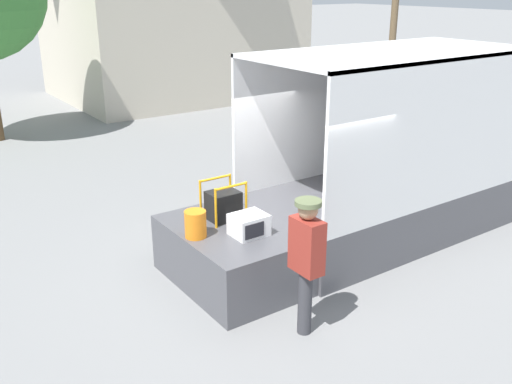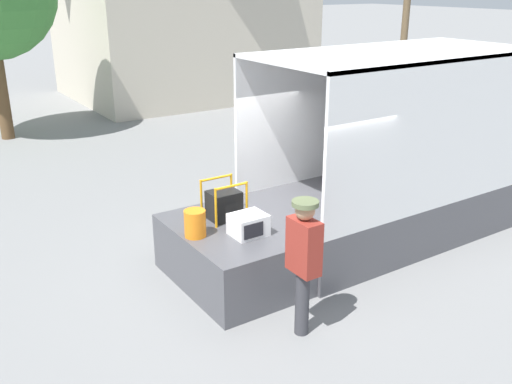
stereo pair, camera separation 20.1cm
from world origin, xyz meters
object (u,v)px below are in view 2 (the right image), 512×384
at_px(microwave, 248,225).
at_px(portable_generator, 225,204).
at_px(orange_bucket, 195,223).
at_px(box_truck, 450,164).
at_px(worker_person, 304,254).

height_order(microwave, portable_generator, portable_generator).
xyz_separation_m(microwave, orange_bucket, (-0.64, 0.37, 0.04)).
distance_m(box_truck, microwave, 4.77).
bearing_deg(orange_bucket, portable_generator, 25.44).
bearing_deg(portable_generator, orange_bucket, -154.56).
distance_m(box_truck, orange_bucket, 5.40).
xyz_separation_m(microwave, portable_generator, (0.03, 0.69, 0.07)).
bearing_deg(box_truck, microwave, -175.75).
bearing_deg(box_truck, orange_bucket, 179.78).
relative_size(box_truck, worker_person, 3.79).
bearing_deg(microwave, worker_person, -91.61).
bearing_deg(microwave, orange_bucket, 149.86).
bearing_deg(box_truck, portable_generator, 175.88).
bearing_deg(portable_generator, microwave, -92.25).
relative_size(microwave, worker_person, 0.27).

